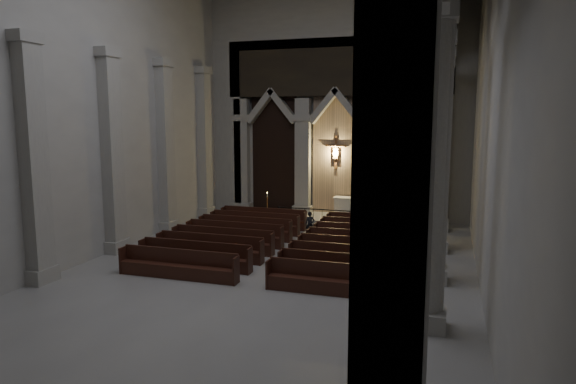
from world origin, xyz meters
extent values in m
plane|color=gray|center=(0.00, 0.00, 0.00)|extent=(24.00, 24.00, 0.00)
cube|color=#B0ADA4|center=(0.00, 12.00, 6.00)|extent=(14.00, 0.10, 12.00)
cube|color=#B0ADA4|center=(-7.00, 0.00, 6.00)|extent=(0.10, 24.00, 12.00)
cube|color=#B0ADA4|center=(7.00, 0.00, 6.00)|extent=(0.10, 24.00, 12.00)
cube|color=#AAA79E|center=(-5.40, 11.50, 3.20)|extent=(0.80, 0.50, 6.40)
cube|color=#AAA79E|center=(-5.40, 11.50, 0.25)|extent=(1.05, 0.70, 0.50)
cube|color=#AAA79E|center=(-5.40, 11.50, 5.35)|extent=(1.00, 0.65, 0.35)
cube|color=#AAA79E|center=(-1.80, 11.50, 3.20)|extent=(0.80, 0.50, 6.40)
cube|color=#AAA79E|center=(-1.80, 11.50, 0.25)|extent=(1.05, 0.70, 0.50)
cube|color=#AAA79E|center=(-1.80, 11.50, 5.35)|extent=(1.00, 0.65, 0.35)
cube|color=#AAA79E|center=(1.80, 11.50, 3.20)|extent=(0.80, 0.50, 6.40)
cube|color=#AAA79E|center=(1.80, 11.50, 0.25)|extent=(1.05, 0.70, 0.50)
cube|color=#AAA79E|center=(1.80, 11.50, 5.35)|extent=(1.00, 0.65, 0.35)
cube|color=#AAA79E|center=(5.40, 11.50, 3.20)|extent=(0.80, 0.50, 6.40)
cube|color=#AAA79E|center=(5.40, 11.50, 0.25)|extent=(1.05, 0.70, 0.50)
cube|color=#AAA79E|center=(5.40, 11.50, 5.35)|extent=(1.00, 0.65, 0.35)
cube|color=black|center=(-3.60, 11.85, 3.50)|extent=(2.60, 0.15, 7.00)
cube|color=tan|center=(0.00, 11.85, 3.50)|extent=(2.60, 0.15, 7.00)
cube|color=black|center=(3.60, 11.85, 3.50)|extent=(2.60, 0.15, 7.00)
cube|color=black|center=(0.00, 11.50, 8.00)|extent=(12.00, 0.50, 3.00)
cube|color=#AAA79E|center=(-6.20, 11.50, 4.50)|extent=(1.60, 0.50, 9.00)
cube|color=#AAA79E|center=(6.20, 11.50, 4.50)|extent=(1.60, 0.50, 9.00)
cube|color=#AAA79E|center=(0.00, 11.50, 10.50)|extent=(14.00, 0.50, 3.00)
plane|color=#FFE872|center=(0.00, 11.82, 3.50)|extent=(1.50, 0.00, 1.50)
cube|color=brown|center=(0.00, 11.73, 3.50)|extent=(0.13, 0.08, 1.80)
cube|color=brown|center=(0.00, 11.73, 3.85)|extent=(1.10, 0.08, 0.13)
cube|color=tan|center=(0.00, 11.67, 3.45)|extent=(0.26, 0.10, 0.60)
sphere|color=tan|center=(0.00, 11.67, 3.85)|extent=(0.17, 0.17, 0.17)
cylinder|color=tan|center=(-0.26, 11.67, 3.82)|extent=(0.45, 0.08, 0.08)
cylinder|color=tan|center=(0.26, 11.67, 3.82)|extent=(0.45, 0.08, 0.08)
cube|color=#AAA79E|center=(5.50, 9.50, 0.25)|extent=(1.00, 1.00, 0.50)
cylinder|color=#AAA79E|center=(5.50, 9.50, 4.00)|extent=(0.70, 0.70, 7.50)
cube|color=#AAA79E|center=(5.50, 9.50, 7.85)|extent=(0.95, 0.95, 0.35)
cube|color=#AAA79E|center=(5.50, 5.50, 0.25)|extent=(1.00, 1.00, 0.50)
cylinder|color=#AAA79E|center=(5.50, 5.50, 4.00)|extent=(0.70, 0.70, 7.50)
cube|color=#AAA79E|center=(5.50, 5.50, 7.85)|extent=(0.95, 0.95, 0.35)
cube|color=#AAA79E|center=(5.50, 1.50, 0.25)|extent=(1.00, 1.00, 0.50)
cylinder|color=#AAA79E|center=(5.50, 1.50, 4.00)|extent=(0.70, 0.70, 7.50)
cube|color=#AAA79E|center=(5.50, 1.50, 7.85)|extent=(0.95, 0.95, 0.35)
cube|color=#AAA79E|center=(5.50, -2.50, 0.25)|extent=(1.00, 1.00, 0.50)
cylinder|color=#AAA79E|center=(5.50, -2.50, 4.00)|extent=(0.70, 0.70, 7.50)
cube|color=#AAA79E|center=(5.50, -2.50, 7.85)|extent=(0.95, 0.95, 0.35)
cube|color=#AAA79E|center=(5.50, 11.40, 4.60)|extent=(0.55, 1.20, 9.20)
cube|color=#AAA79E|center=(5.50, -11.40, 4.60)|extent=(0.55, 1.20, 9.20)
cube|color=#AAA79E|center=(-6.75, 9.50, 0.25)|extent=(0.60, 1.00, 0.50)
cube|color=#AAA79E|center=(-6.75, 9.50, 4.00)|extent=(0.50, 0.80, 7.50)
cube|color=#AAA79E|center=(-6.75, 9.50, 7.85)|extent=(0.60, 1.00, 0.35)
cube|color=#AAA79E|center=(-6.75, 5.50, 0.25)|extent=(0.60, 1.00, 0.50)
cube|color=#AAA79E|center=(-6.75, 5.50, 4.00)|extent=(0.50, 0.80, 7.50)
cube|color=#AAA79E|center=(-6.75, 5.50, 7.85)|extent=(0.60, 1.00, 0.35)
cube|color=#AAA79E|center=(-6.75, 1.50, 0.25)|extent=(0.60, 1.00, 0.50)
cube|color=#AAA79E|center=(-6.75, 1.50, 4.00)|extent=(0.50, 0.80, 7.50)
cube|color=#AAA79E|center=(-6.75, 1.50, 7.85)|extent=(0.60, 1.00, 0.35)
cube|color=#AAA79E|center=(-6.75, -2.50, 0.25)|extent=(0.60, 1.00, 0.50)
cube|color=#AAA79E|center=(-6.75, -2.50, 4.00)|extent=(0.50, 0.80, 7.50)
cube|color=#AAA79E|center=(-6.75, -2.50, 7.85)|extent=(0.60, 1.00, 0.35)
cube|color=#AAA79E|center=(0.00, 10.60, 0.07)|extent=(8.50, 2.60, 0.15)
cube|color=silver|center=(1.01, 11.24, 0.62)|extent=(1.78, 0.69, 0.94)
cube|color=white|center=(1.01, 11.24, 1.11)|extent=(1.93, 0.77, 0.04)
cube|color=black|center=(0.00, 8.69, 0.86)|extent=(4.53, 0.05, 0.05)
cube|color=black|center=(-2.26, 8.69, 0.45)|extent=(0.09, 0.09, 0.91)
cube|color=black|center=(2.26, 8.69, 0.45)|extent=(0.09, 0.09, 0.91)
cylinder|color=black|center=(-1.81, 8.69, 0.43)|extent=(0.02, 0.02, 0.83)
cylinder|color=black|center=(-1.36, 8.69, 0.43)|extent=(0.02, 0.02, 0.83)
cylinder|color=black|center=(-0.91, 8.69, 0.43)|extent=(0.02, 0.02, 0.83)
cylinder|color=black|center=(-0.45, 8.69, 0.43)|extent=(0.02, 0.02, 0.83)
cylinder|color=black|center=(0.00, 8.69, 0.43)|extent=(0.02, 0.02, 0.83)
cylinder|color=black|center=(0.45, 8.69, 0.43)|extent=(0.02, 0.02, 0.83)
cylinder|color=black|center=(0.91, 8.69, 0.43)|extent=(0.02, 0.02, 0.83)
cylinder|color=black|center=(1.36, 8.69, 0.43)|extent=(0.02, 0.02, 0.83)
cylinder|color=black|center=(1.81, 8.69, 0.43)|extent=(0.02, 0.02, 0.83)
cylinder|color=#B77E38|center=(-3.25, 9.71, 0.03)|extent=(0.24, 0.24, 0.05)
cylinder|color=#B77E38|center=(-3.25, 9.71, 0.61)|extent=(0.04, 0.04, 1.16)
cylinder|color=#B77E38|center=(-3.25, 9.71, 1.18)|extent=(0.12, 0.12, 0.02)
cylinder|color=beige|center=(-3.25, 9.71, 1.29)|extent=(0.05, 0.05, 0.20)
sphere|color=#F4C055|center=(-3.25, 9.71, 1.41)|extent=(0.04, 0.04, 0.04)
cylinder|color=#B77E38|center=(2.94, 9.00, 0.03)|extent=(0.25, 0.25, 0.05)
cylinder|color=#B77E38|center=(2.94, 9.00, 0.64)|extent=(0.04, 0.04, 1.22)
cylinder|color=#B77E38|center=(2.94, 9.00, 1.25)|extent=(0.13, 0.13, 0.02)
cylinder|color=beige|center=(2.94, 9.00, 1.36)|extent=(0.05, 0.05, 0.21)
sphere|color=#F4C055|center=(2.94, 9.00, 1.48)|extent=(0.05, 0.05, 0.05)
cube|color=black|center=(-2.70, 7.58, 0.23)|extent=(4.28, 0.41, 0.46)
cube|color=black|center=(-2.70, 7.77, 0.71)|extent=(4.28, 0.07, 0.51)
cube|color=black|center=(-4.84, 7.58, 0.46)|extent=(0.06, 0.46, 0.92)
cube|color=black|center=(-0.56, 7.58, 0.46)|extent=(0.06, 0.46, 0.92)
cube|color=black|center=(2.70, 7.58, 0.23)|extent=(4.28, 0.41, 0.46)
cube|color=black|center=(2.70, 7.77, 0.71)|extent=(4.28, 0.07, 0.51)
cube|color=black|center=(0.56, 7.58, 0.46)|extent=(0.06, 0.46, 0.92)
cube|color=black|center=(4.84, 7.58, 0.46)|extent=(0.06, 0.46, 0.92)
cube|color=black|center=(-2.70, 6.39, 0.23)|extent=(4.28, 0.41, 0.46)
cube|color=black|center=(-2.70, 6.58, 0.71)|extent=(4.28, 0.07, 0.51)
cube|color=black|center=(-4.84, 6.39, 0.46)|extent=(0.06, 0.46, 0.92)
cube|color=black|center=(-0.56, 6.39, 0.46)|extent=(0.06, 0.46, 0.92)
cube|color=black|center=(2.70, 6.39, 0.23)|extent=(4.28, 0.41, 0.46)
cube|color=black|center=(2.70, 6.58, 0.71)|extent=(4.28, 0.07, 0.51)
cube|color=black|center=(0.56, 6.39, 0.46)|extent=(0.06, 0.46, 0.92)
cube|color=black|center=(4.84, 6.39, 0.46)|extent=(0.06, 0.46, 0.92)
cube|color=black|center=(-2.70, 5.19, 0.23)|extent=(4.28, 0.41, 0.46)
cube|color=black|center=(-2.70, 5.39, 0.71)|extent=(4.28, 0.07, 0.51)
cube|color=black|center=(-4.84, 5.19, 0.46)|extent=(0.06, 0.46, 0.92)
cube|color=black|center=(-0.56, 5.19, 0.46)|extent=(0.06, 0.46, 0.92)
cube|color=black|center=(2.70, 5.19, 0.23)|extent=(4.28, 0.41, 0.46)
cube|color=black|center=(2.70, 5.39, 0.71)|extent=(4.28, 0.07, 0.51)
cube|color=black|center=(0.56, 5.19, 0.46)|extent=(0.06, 0.46, 0.92)
cube|color=black|center=(4.84, 5.19, 0.46)|extent=(0.06, 0.46, 0.92)
cube|color=black|center=(-2.70, 4.00, 0.23)|extent=(4.28, 0.41, 0.46)
cube|color=black|center=(-2.70, 4.19, 0.71)|extent=(4.28, 0.07, 0.51)
cube|color=black|center=(-4.84, 4.00, 0.46)|extent=(0.06, 0.46, 0.92)
cube|color=black|center=(-0.56, 4.00, 0.46)|extent=(0.06, 0.46, 0.92)
cube|color=black|center=(2.70, 4.00, 0.23)|extent=(4.28, 0.41, 0.46)
cube|color=black|center=(2.70, 4.19, 0.71)|extent=(4.28, 0.07, 0.51)
cube|color=black|center=(0.56, 4.00, 0.46)|extent=(0.06, 0.46, 0.92)
cube|color=black|center=(4.84, 4.00, 0.46)|extent=(0.06, 0.46, 0.92)
cube|color=black|center=(-2.70, 2.81, 0.23)|extent=(4.28, 0.41, 0.46)
cube|color=black|center=(-2.70, 3.00, 0.71)|extent=(4.28, 0.07, 0.51)
cube|color=black|center=(-4.84, 2.81, 0.46)|extent=(0.06, 0.46, 0.92)
cube|color=black|center=(-0.56, 2.81, 0.46)|extent=(0.06, 0.46, 0.92)
cube|color=black|center=(2.70, 2.81, 0.23)|extent=(4.28, 0.41, 0.46)
cube|color=black|center=(2.70, 3.00, 0.71)|extent=(4.28, 0.07, 0.51)
cube|color=black|center=(0.56, 2.81, 0.46)|extent=(0.06, 0.46, 0.92)
cube|color=black|center=(4.84, 2.81, 0.46)|extent=(0.06, 0.46, 0.92)
cube|color=black|center=(-2.70, 1.62, 0.23)|extent=(4.28, 0.41, 0.46)
cube|color=black|center=(-2.70, 1.81, 0.71)|extent=(4.28, 0.07, 0.51)
cube|color=black|center=(-4.84, 1.62, 0.46)|extent=(0.06, 0.46, 0.92)
cube|color=black|center=(-0.56, 1.62, 0.46)|extent=(0.06, 0.46, 0.92)
cube|color=black|center=(2.70, 1.62, 0.23)|extent=(4.28, 0.41, 0.46)
cube|color=black|center=(2.70, 1.81, 0.71)|extent=(4.28, 0.07, 0.51)
cube|color=black|center=(0.56, 1.62, 0.46)|extent=(0.06, 0.46, 0.92)
cube|color=black|center=(4.84, 1.62, 0.46)|extent=(0.06, 0.46, 0.92)
cube|color=black|center=(-2.70, 0.43, 0.23)|extent=(4.28, 0.41, 0.46)
cube|color=black|center=(-2.70, 0.62, 0.71)|extent=(4.28, 0.07, 0.51)
cube|color=black|center=(-4.84, 0.43, 0.46)|extent=(0.06, 0.46, 0.92)
cube|color=black|center=(-0.56, 0.43, 0.46)|extent=(0.06, 0.46, 0.92)
cube|color=black|center=(2.70, 0.43, 0.23)|extent=(4.28, 0.41, 0.46)
cube|color=black|center=(2.70, 0.62, 0.71)|extent=(4.28, 0.07, 0.51)
cube|color=black|center=(0.56, 0.43, 0.46)|extent=(0.06, 0.46, 0.92)
cube|color=black|center=(4.84, 0.43, 0.46)|extent=(0.06, 0.46, 0.92)
cube|color=black|center=(-2.70, -0.77, 0.23)|extent=(4.28, 0.41, 0.46)
cube|color=black|center=(-2.70, -0.57, 0.71)|extent=(4.28, 0.07, 0.51)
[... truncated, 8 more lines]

